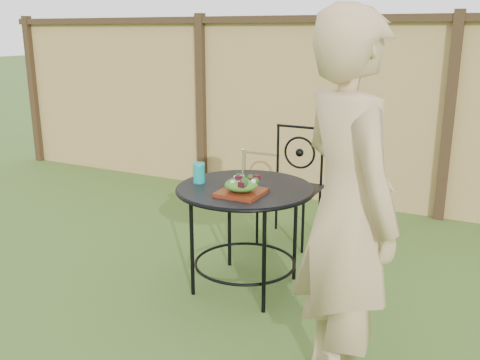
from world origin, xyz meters
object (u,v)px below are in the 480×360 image
(patio_table, at_px, (245,207))
(salad_plate, at_px, (241,193))
(diner, at_px, (347,212))
(patio_chair, at_px, (292,182))

(patio_table, height_order, salad_plate, salad_plate)
(salad_plate, bearing_deg, diner, -34.58)
(diner, distance_m, salad_plate, 1.04)
(diner, relative_size, salad_plate, 6.80)
(patio_chair, distance_m, diner, 2.02)
(patio_table, height_order, patio_chair, patio_chair)
(patio_table, xyz_separation_m, salad_plate, (0.05, -0.17, 0.15))
(patio_table, relative_size, diner, 0.50)
(patio_table, bearing_deg, diner, -39.77)
(diner, xyz_separation_m, salad_plate, (-0.84, 0.58, -0.18))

